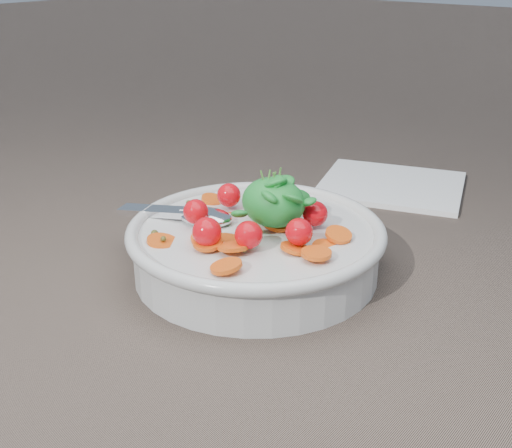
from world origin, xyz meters
The scene contains 3 objects.
ground centered at (0.00, 0.00, 0.00)m, with size 6.00×6.00×0.00m, color #715F51.
bowl centered at (-0.01, -0.02, 0.03)m, with size 0.26×0.24×0.10m.
napkin centered at (-0.02, 0.26, 0.00)m, with size 0.17×0.15×0.01m, color white.
Camera 1 is at (0.32, -0.44, 0.28)m, focal length 45.00 mm.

